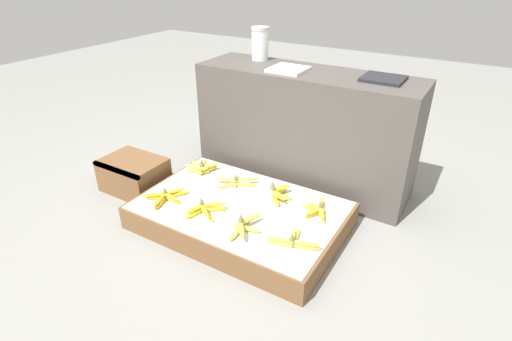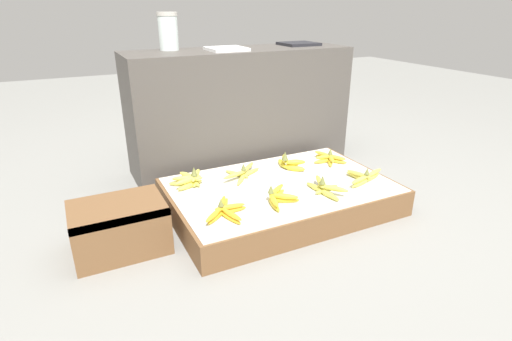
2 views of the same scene
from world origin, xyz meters
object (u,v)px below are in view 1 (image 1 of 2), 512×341
object	(u,v)px
banana_bunch_middle_midright	(279,193)
banana_bunch_middle_midleft	(236,182)
banana_bunch_front_right	(293,241)
glass_jar	(260,43)
foam_tray_white	(288,69)
banana_bunch_middle_left	(202,168)
banana_bunch_middle_right	(318,210)
wooden_crate	(134,175)
banana_bunch_front_midright	(244,226)
banana_bunch_front_midleft	(205,210)
banana_bunch_front_left	(166,197)

from	to	relation	value
banana_bunch_middle_midright	banana_bunch_middle_midleft	bearing A→B (deg)	179.71
banana_bunch_front_right	glass_jar	xyz separation A→B (m)	(-0.74, 0.93, 0.70)
glass_jar	foam_tray_white	world-z (taller)	glass_jar
banana_bunch_middle_left	foam_tray_white	bearing A→B (deg)	46.66
banana_bunch_middle_right	banana_bunch_front_right	bearing A→B (deg)	-89.08
wooden_crate	banana_bunch_middle_midright	bearing A→B (deg)	11.09
banana_bunch_front_midright	banana_bunch_front_midleft	bearing A→B (deg)	177.21
banana_bunch_middle_midright	banana_bunch_front_midright	bearing A→B (deg)	-91.40
banana_bunch_front_right	banana_bunch_middle_midright	size ratio (longest dim) A/B	1.27
glass_jar	banana_bunch_front_right	bearing A→B (deg)	-51.53
foam_tray_white	banana_bunch_front_midright	bearing A→B (deg)	-77.40
banana_bunch_middle_midleft	banana_bunch_middle_right	bearing A→B (deg)	-3.07
banana_bunch_middle_right	foam_tray_white	world-z (taller)	foam_tray_white
banana_bunch_middle_left	banana_bunch_middle_midleft	size ratio (longest dim) A/B	0.75
wooden_crate	banana_bunch_middle_right	bearing A→B (deg)	7.55
banana_bunch_front_left	glass_jar	distance (m)	1.18
banana_bunch_middle_left	banana_bunch_front_midleft	bearing A→B (deg)	-50.09
banana_bunch_middle_right	glass_jar	distance (m)	1.19
wooden_crate	banana_bunch_middle_midright	xyz separation A→B (m)	(0.97, 0.19, 0.07)
banana_bunch_middle_right	banana_bunch_front_left	bearing A→B (deg)	-157.74
banana_bunch_front_left	banana_bunch_middle_right	distance (m)	0.86
wooden_crate	banana_bunch_front_right	xyz separation A→B (m)	(1.23, -0.14, 0.06)
banana_bunch_front_left	banana_bunch_middle_midright	size ratio (longest dim) A/B	1.26
banana_bunch_middle_left	foam_tray_white	distance (m)	0.82
banana_bunch_front_midright	glass_jar	size ratio (longest dim) A/B	1.18
wooden_crate	foam_tray_white	world-z (taller)	foam_tray_white
banana_bunch_front_left	foam_tray_white	size ratio (longest dim) A/B	1.25
banana_bunch_middle_left	glass_jar	xyz separation A→B (m)	(0.09, 0.57, 0.69)
banana_bunch_front_midleft	foam_tray_white	size ratio (longest dim) A/B	0.97
banana_bunch_middle_right	glass_jar	bearing A→B (deg)	139.63
wooden_crate	banana_bunch_middle_right	xyz separation A→B (m)	(1.23, 0.16, 0.06)
wooden_crate	banana_bunch_front_midleft	size ratio (longest dim) A/B	1.91
foam_tray_white	banana_bunch_front_right	bearing A→B (deg)	-59.96
banana_bunch_front_midright	banana_bunch_middle_midright	xyz separation A→B (m)	(0.01, 0.36, 0.01)
banana_bunch_front_right	banana_bunch_middle_left	bearing A→B (deg)	156.70
banana_bunch_middle_midleft	banana_bunch_middle_left	bearing A→B (deg)	175.24
banana_bunch_middle_midright	foam_tray_white	distance (m)	0.76
banana_bunch_middle_left	banana_bunch_middle_midright	bearing A→B (deg)	-2.50
banana_bunch_front_left	glass_jar	bearing A→B (deg)	86.52
wooden_crate	banana_bunch_front_midright	bearing A→B (deg)	-9.89
foam_tray_white	banana_bunch_front_midleft	bearing A→B (deg)	-95.79
banana_bunch_middle_left	banana_bunch_middle_right	xyz separation A→B (m)	(0.83, -0.05, -0.01)
banana_bunch_front_left	banana_bunch_front_midleft	world-z (taller)	banana_bunch_front_midleft
banana_bunch_front_midleft	foam_tray_white	bearing A→B (deg)	84.21
banana_bunch_front_midright	glass_jar	xyz separation A→B (m)	(-0.47, 0.96, 0.70)
banana_bunch_front_midleft	banana_bunch_front_right	world-z (taller)	banana_bunch_front_midleft
banana_bunch_front_left	banana_bunch_middle_right	world-z (taller)	banana_bunch_middle_right
banana_bunch_middle_midleft	banana_bunch_middle_midright	bearing A→B (deg)	-0.29
wooden_crate	banana_bunch_middle_midleft	xyz separation A→B (m)	(0.68, 0.19, 0.06)
banana_bunch_front_midleft	banana_bunch_middle_midleft	xyz separation A→B (m)	(-0.03, 0.35, -0.00)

